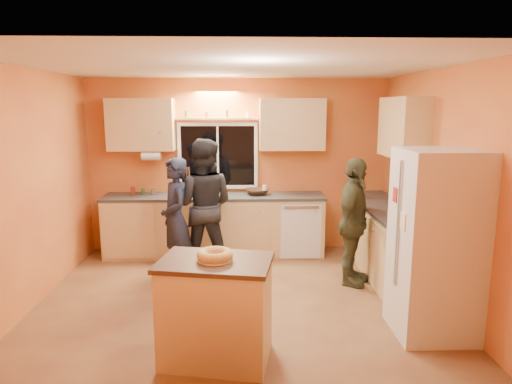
{
  "coord_description": "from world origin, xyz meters",
  "views": [
    {
      "loc": [
        0.04,
        -4.9,
        2.18
      ],
      "look_at": [
        0.22,
        0.4,
        1.19
      ],
      "focal_mm": 32.0,
      "sensor_mm": 36.0,
      "label": 1
    }
  ],
  "objects_px": {
    "person_left": "(176,219)",
    "person_center": "(203,205)",
    "island": "(216,310)",
    "refrigerator": "(436,244)",
    "person_right": "(353,222)"
  },
  "relations": [
    {
      "from": "person_left",
      "to": "person_center",
      "type": "xyz_separation_m",
      "value": [
        0.32,
        0.32,
        0.11
      ]
    },
    {
      "from": "person_center",
      "to": "island",
      "type": "bearing_deg",
      "value": 104.29
    },
    {
      "from": "refrigerator",
      "to": "person_left",
      "type": "relative_size",
      "value": 1.16
    },
    {
      "from": "island",
      "to": "person_right",
      "type": "bearing_deg",
      "value": 57.19
    },
    {
      "from": "person_center",
      "to": "person_right",
      "type": "bearing_deg",
      "value": 169.36
    },
    {
      "from": "refrigerator",
      "to": "person_right",
      "type": "bearing_deg",
      "value": 110.19
    },
    {
      "from": "refrigerator",
      "to": "island",
      "type": "relative_size",
      "value": 1.73
    },
    {
      "from": "person_left",
      "to": "refrigerator",
      "type": "bearing_deg",
      "value": 37.71
    },
    {
      "from": "island",
      "to": "person_center",
      "type": "bearing_deg",
      "value": 107.67
    },
    {
      "from": "person_left",
      "to": "person_right",
      "type": "bearing_deg",
      "value": 60.57
    },
    {
      "from": "island",
      "to": "person_right",
      "type": "xyz_separation_m",
      "value": [
        1.6,
        1.69,
        0.33
      ]
    },
    {
      "from": "island",
      "to": "person_center",
      "type": "height_order",
      "value": "person_center"
    },
    {
      "from": "island",
      "to": "person_left",
      "type": "relative_size",
      "value": 0.67
    },
    {
      "from": "island",
      "to": "person_right",
      "type": "height_order",
      "value": "person_right"
    },
    {
      "from": "person_left",
      "to": "person_right",
      "type": "relative_size",
      "value": 0.98
    }
  ]
}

